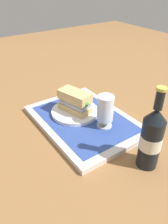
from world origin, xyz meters
name	(u,v)px	position (x,y,z in m)	size (l,w,h in m)	color
ground_plane	(84,123)	(0.00, 0.00, 0.00)	(3.00, 3.00, 0.00)	olive
tray	(84,120)	(0.00, 0.00, 0.01)	(0.44, 0.32, 0.02)	silver
placemat	(84,118)	(0.00, 0.00, 0.02)	(0.38, 0.27, 0.00)	#2D4793
plate	(75,112)	(-0.05, -0.01, 0.03)	(0.19, 0.19, 0.01)	white
sandwich	(75,101)	(-0.05, -0.01, 0.08)	(0.14, 0.10, 0.08)	tan
beer_glass	(105,110)	(0.08, 0.03, 0.09)	(0.06, 0.06, 0.12)	silver
beer_bottle	(151,138)	(0.29, 0.03, 0.10)	(0.07, 0.07, 0.27)	black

